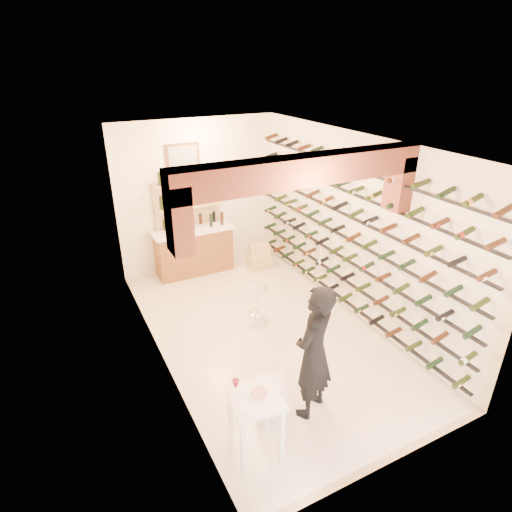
{
  "coord_description": "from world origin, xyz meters",
  "views": [
    {
      "loc": [
        -2.88,
        -5.36,
        4.29
      ],
      "look_at": [
        0.0,
        0.3,
        1.3
      ],
      "focal_mm": 29.8,
      "sensor_mm": 36.0,
      "label": 1
    }
  ],
  "objects_px": {
    "chrome_barstool": "(257,302)",
    "back_counter": "(194,249)",
    "wine_rack": "(343,232)",
    "crate_lower": "(259,261)",
    "person": "(314,353)",
    "white_stool": "(271,397)",
    "tasting_table": "(255,407)"
  },
  "relations": [
    {
      "from": "tasting_table",
      "to": "white_stool",
      "type": "distance_m",
      "value": 0.79
    },
    {
      "from": "wine_rack",
      "to": "person",
      "type": "relative_size",
      "value": 3.05
    },
    {
      "from": "person",
      "to": "chrome_barstool",
      "type": "height_order",
      "value": "person"
    },
    {
      "from": "tasting_table",
      "to": "person",
      "type": "xyz_separation_m",
      "value": [
        0.95,
        0.25,
        0.25
      ]
    },
    {
      "from": "white_stool",
      "to": "person",
      "type": "xyz_separation_m",
      "value": [
        0.49,
        -0.21,
        0.69
      ]
    },
    {
      "from": "back_counter",
      "to": "wine_rack",
      "type": "bearing_deg",
      "value": -55.34
    },
    {
      "from": "back_counter",
      "to": "tasting_table",
      "type": "height_order",
      "value": "back_counter"
    },
    {
      "from": "back_counter",
      "to": "crate_lower",
      "type": "xyz_separation_m",
      "value": [
        1.35,
        -0.45,
        -0.38
      ]
    },
    {
      "from": "back_counter",
      "to": "person",
      "type": "height_order",
      "value": "person"
    },
    {
      "from": "tasting_table",
      "to": "chrome_barstool",
      "type": "xyz_separation_m",
      "value": [
        1.25,
        2.39,
        -0.26
      ]
    },
    {
      "from": "back_counter",
      "to": "chrome_barstool",
      "type": "bearing_deg",
      "value": -82.51
    },
    {
      "from": "chrome_barstool",
      "to": "person",
      "type": "bearing_deg",
      "value": -98.04
    },
    {
      "from": "back_counter",
      "to": "person",
      "type": "bearing_deg",
      "value": -89.88
    },
    {
      "from": "wine_rack",
      "to": "chrome_barstool",
      "type": "relative_size",
      "value": 7.88
    },
    {
      "from": "back_counter",
      "to": "white_stool",
      "type": "height_order",
      "value": "back_counter"
    },
    {
      "from": "tasting_table",
      "to": "crate_lower",
      "type": "xyz_separation_m",
      "value": [
        2.29,
        4.32,
        -0.53
      ]
    },
    {
      "from": "back_counter",
      "to": "chrome_barstool",
      "type": "height_order",
      "value": "back_counter"
    },
    {
      "from": "person",
      "to": "tasting_table",
      "type": "bearing_deg",
      "value": -15.22
    },
    {
      "from": "back_counter",
      "to": "white_stool",
      "type": "xyz_separation_m",
      "value": [
        -0.48,
        -4.3,
        -0.29
      ]
    },
    {
      "from": "white_stool",
      "to": "person",
      "type": "relative_size",
      "value": 0.26
    },
    {
      "from": "tasting_table",
      "to": "white_stool",
      "type": "height_order",
      "value": "tasting_table"
    },
    {
      "from": "back_counter",
      "to": "white_stool",
      "type": "relative_size",
      "value": 3.54
    },
    {
      "from": "wine_rack",
      "to": "white_stool",
      "type": "height_order",
      "value": "wine_rack"
    },
    {
      "from": "wine_rack",
      "to": "crate_lower",
      "type": "xyz_separation_m",
      "value": [
        -0.48,
        2.2,
        -1.4
      ]
    },
    {
      "from": "wine_rack",
      "to": "person",
      "type": "distance_m",
      "value": 2.68
    },
    {
      "from": "white_stool",
      "to": "wine_rack",
      "type": "bearing_deg",
      "value": 35.58
    },
    {
      "from": "chrome_barstool",
      "to": "back_counter",
      "type": "bearing_deg",
      "value": 97.49
    },
    {
      "from": "white_stool",
      "to": "crate_lower",
      "type": "xyz_separation_m",
      "value": [
        1.83,
        3.85,
        -0.09
      ]
    },
    {
      "from": "person",
      "to": "white_stool",
      "type": "bearing_deg",
      "value": -53.6
    },
    {
      "from": "wine_rack",
      "to": "tasting_table",
      "type": "bearing_deg",
      "value": -142.63
    },
    {
      "from": "white_stool",
      "to": "chrome_barstool",
      "type": "relative_size",
      "value": 0.66
    },
    {
      "from": "back_counter",
      "to": "tasting_table",
      "type": "distance_m",
      "value": 4.86
    }
  ]
}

